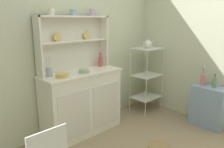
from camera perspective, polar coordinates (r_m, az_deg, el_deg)
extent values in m
cube|color=beige|center=(3.25, -10.08, 7.51)|extent=(3.84, 0.05, 2.50)
cube|color=white|center=(3.21, -7.70, -7.28)|extent=(1.13, 0.42, 0.90)
cube|color=silver|center=(2.92, -9.50, -10.50)|extent=(0.47, 0.01, 0.63)
cube|color=silver|center=(3.22, -1.48, -7.89)|extent=(0.47, 0.01, 0.63)
cube|color=white|center=(3.08, -7.96, 0.32)|extent=(1.16, 0.45, 0.02)
cube|color=silver|center=(3.17, -10.33, 7.73)|extent=(1.08, 0.02, 0.75)
cube|color=white|center=(2.85, -18.37, 6.57)|extent=(0.02, 0.18, 0.75)
cube|color=white|center=(3.43, -2.13, 8.39)|extent=(0.02, 0.18, 0.75)
cube|color=white|center=(3.10, -9.53, 8.33)|extent=(1.04, 0.16, 0.02)
cube|color=white|center=(3.09, -9.78, 14.33)|extent=(1.08, 0.18, 0.02)
cylinder|color=#DBB760|center=(3.00, -13.76, 9.09)|extent=(0.11, 0.03, 0.11)
cylinder|color=#DBB760|center=(3.27, -6.45, 9.75)|extent=(0.11, 0.03, 0.11)
cylinder|color=silver|center=(3.68, 8.76, -2.68)|extent=(0.01, 0.01, 1.12)
cylinder|color=silver|center=(4.05, 12.87, -1.32)|extent=(0.01, 0.01, 1.12)
cylinder|color=silver|center=(3.89, 4.62, -1.62)|extent=(0.01, 0.01, 1.12)
cylinder|color=silver|center=(4.25, 8.89, -0.42)|extent=(0.01, 0.01, 1.12)
cube|color=silver|center=(3.85, 9.13, 6.52)|extent=(0.49, 0.38, 0.01)
cube|color=silver|center=(3.94, 8.87, -0.25)|extent=(0.49, 0.38, 0.01)
cube|color=silver|center=(4.06, 8.66, -5.74)|extent=(0.49, 0.38, 0.01)
cube|color=#849EBC|center=(3.70, 23.44, -7.66)|extent=(0.28, 0.48, 0.63)
cylinder|color=silver|center=(2.92, -15.34, 15.15)|extent=(0.08, 0.08, 0.08)
torus|color=silver|center=(2.94, -14.50, 15.27)|extent=(0.01, 0.05, 0.05)
cylinder|color=#8EB2D1|center=(3.09, -9.94, 15.28)|extent=(0.08, 0.08, 0.08)
torus|color=#8EB2D1|center=(3.12, -9.13, 15.37)|extent=(0.01, 0.05, 0.05)
cylinder|color=#B79ECC|center=(3.28, -5.10, 15.47)|extent=(0.08, 0.08, 0.09)
torus|color=#B79ECC|center=(3.31, -4.41, 15.55)|extent=(0.01, 0.05, 0.05)
cylinder|color=#DBB760|center=(2.83, -12.63, -0.33)|extent=(0.17, 0.17, 0.05)
cylinder|color=#9EB78E|center=(3.01, -7.14, 0.79)|extent=(0.14, 0.14, 0.05)
cylinder|color=#B74C47|center=(3.38, -2.96, 3.17)|extent=(0.06, 0.06, 0.15)
cylinder|color=#B74C47|center=(3.36, -2.98, 4.79)|extent=(0.03, 0.03, 0.05)
cylinder|color=#4C382D|center=(3.36, -2.98, 5.27)|extent=(0.03, 0.03, 0.01)
cylinder|color=#B2B7C6|center=(2.91, -15.73, 0.49)|extent=(0.08, 0.08, 0.11)
cylinder|color=silver|center=(2.91, -15.71, 2.22)|extent=(0.02, 0.02, 0.19)
ellipsoid|color=silver|center=(2.89, -15.85, 4.20)|extent=(0.02, 0.01, 0.01)
cylinder|color=silver|center=(2.89, -16.31, 2.03)|extent=(0.02, 0.04, 0.18)
ellipsoid|color=silver|center=(2.87, -16.44, 3.96)|extent=(0.02, 0.01, 0.01)
cylinder|color=silver|center=(2.87, -15.77, 1.98)|extent=(0.03, 0.02, 0.18)
ellipsoid|color=silver|center=(2.85, -15.90, 3.92)|extent=(0.02, 0.01, 0.01)
sphere|color=white|center=(3.85, 9.18, 7.59)|extent=(0.13, 0.13, 0.13)
sphere|color=silver|center=(3.84, 9.22, 8.72)|extent=(0.02, 0.02, 0.02)
cylinder|color=white|center=(3.92, 10.04, 7.82)|extent=(0.09, 0.02, 0.07)
torus|color=white|center=(3.78, 8.45, 7.51)|extent=(0.01, 0.08, 0.08)
cylinder|color=#D17A84|center=(3.63, 22.31, -1.40)|extent=(0.09, 0.09, 0.17)
cylinder|color=#4C844C|center=(3.58, 22.33, 0.55)|extent=(0.00, 0.01, 0.13)
sphere|color=#9EB78E|center=(3.57, 22.43, 1.59)|extent=(0.04, 0.04, 0.04)
cylinder|color=#4C844C|center=(3.61, 22.41, 0.78)|extent=(0.00, 0.01, 0.15)
sphere|color=#8EB2D1|center=(3.60, 22.52, 1.95)|extent=(0.03, 0.03, 0.03)
cylinder|color=#4C844C|center=(3.58, 22.30, 0.51)|extent=(0.00, 0.01, 0.13)
sphere|color=#B79ECC|center=(3.57, 22.39, 1.49)|extent=(0.04, 0.04, 0.04)
cylinder|color=#6B8C60|center=(3.57, 24.74, -2.03)|extent=(0.06, 0.06, 0.15)
cylinder|color=#6B8C60|center=(3.54, 24.89, -0.58)|extent=(0.03, 0.03, 0.04)
cylinder|color=#4C382D|center=(3.54, 24.93, -0.16)|extent=(0.03, 0.03, 0.01)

